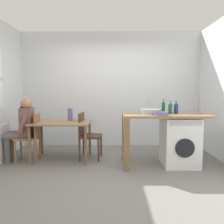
{
  "coord_description": "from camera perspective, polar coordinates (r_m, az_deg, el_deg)",
  "views": [
    {
      "loc": [
        0.07,
        -3.46,
        1.34
      ],
      "look_at": [
        0.04,
        0.45,
        0.94
      ],
      "focal_mm": 34.54,
      "sensor_mm": 36.0,
      "label": 1
    }
  ],
  "objects": [
    {
      "name": "vase",
      "position": [
        4.28,
        -11.0,
        -0.69
      ],
      "size": [
        0.09,
        0.09,
        0.25
      ],
      "primitive_type": "cylinder",
      "color": "slate",
      "rests_on": "dining_table"
    },
    {
      "name": "chair_person_seat",
      "position": [
        4.34,
        -20.49,
        -5.59
      ],
      "size": [
        0.45,
        0.45,
        0.9
      ],
      "rotation": [
        0.0,
        0.0,
        1.69
      ],
      "color": "olive",
      "rests_on": "ground_plane"
    },
    {
      "name": "bottle_squat_brown",
      "position": [
        3.98,
        15.17,
        1.06
      ],
      "size": [
        0.07,
        0.07,
        0.23
      ],
      "color": "#19592D",
      "rests_on": "kitchen_counter"
    },
    {
      "name": "tap",
      "position": [
        4.02,
        9.74,
        1.75
      ],
      "size": [
        0.02,
        0.02,
        0.28
      ],
      "primitive_type": "cylinder",
      "color": "#B2B2B7",
      "rests_on": "kitchen_counter"
    },
    {
      "name": "bottle_tall_green",
      "position": [
        4.02,
        13.43,
        1.35
      ],
      "size": [
        0.06,
        0.06,
        0.26
      ],
      "color": "#19592D",
      "rests_on": "kitchen_counter"
    },
    {
      "name": "scissors",
      "position": [
        3.8,
        13.55,
        -0.62
      ],
      "size": [
        0.15,
        0.06,
        0.01
      ],
      "color": "#B2B2B7",
      "rests_on": "kitchen_counter"
    },
    {
      "name": "utensil_crock",
      "position": [
        4.14,
        22.3,
        0.54
      ],
      "size": [
        0.11,
        0.11,
        0.3
      ],
      "color": "gray",
      "rests_on": "kitchen_counter"
    },
    {
      "name": "sink_basin",
      "position": [
        3.85,
        10.15,
        0.15
      ],
      "size": [
        0.38,
        0.38,
        0.09
      ],
      "primitive_type": "cylinder",
      "color": "#9EA0A5",
      "rests_on": "kitchen_counter"
    },
    {
      "name": "ground_plane",
      "position": [
        3.71,
        -0.72,
        -15.37
      ],
      "size": [
        5.46,
        5.46,
        0.0
      ],
      "primitive_type": "plane",
      "color": "slate"
    },
    {
      "name": "dining_table",
      "position": [
        4.24,
        -13.2,
        -3.78
      ],
      "size": [
        1.1,
        0.76,
        0.74
      ],
      "color": "olive",
      "rests_on": "ground_plane"
    },
    {
      "name": "kitchen_counter",
      "position": [
        3.88,
        10.84,
        -2.84
      ],
      "size": [
        1.5,
        0.68,
        0.92
      ],
      "color": "olive",
      "rests_on": "ground_plane"
    },
    {
      "name": "wall_back",
      "position": [
        5.21,
        -0.35,
        5.92
      ],
      "size": [
        4.6,
        0.1,
        2.7
      ],
      "primitive_type": "cube",
      "color": "silver",
      "rests_on": "ground_plane"
    },
    {
      "name": "bottle_clear_small",
      "position": [
        4.06,
        16.6,
        1.05
      ],
      "size": [
        0.08,
        0.08,
        0.22
      ],
      "color": "navy",
      "rests_on": "kitchen_counter"
    },
    {
      "name": "chair_opposite",
      "position": [
        4.24,
        -6.68,
        -5.55
      ],
      "size": [
        0.43,
        0.43,
        0.9
      ],
      "rotation": [
        0.0,
        0.0,
        -1.65
      ],
      "color": "#4C3323",
      "rests_on": "ground_plane"
    },
    {
      "name": "washing_machine",
      "position": [
        4.06,
        17.41,
        -7.41
      ],
      "size": [
        0.6,
        0.61,
        0.86
      ],
      "color": "white",
      "rests_on": "ground_plane"
    },
    {
      "name": "mixing_bowl",
      "position": [
        3.68,
        12.63,
        -0.32
      ],
      "size": [
        0.23,
        0.23,
        0.06
      ],
      "color": "slate",
      "rests_on": "kitchen_counter"
    },
    {
      "name": "seated_person",
      "position": [
        4.36,
        -22.63,
        -3.45
      ],
      "size": [
        0.52,
        0.53,
        1.2
      ],
      "rotation": [
        0.0,
        0.0,
        1.69
      ],
      "color": "#595651",
      "rests_on": "ground_plane"
    }
  ]
}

